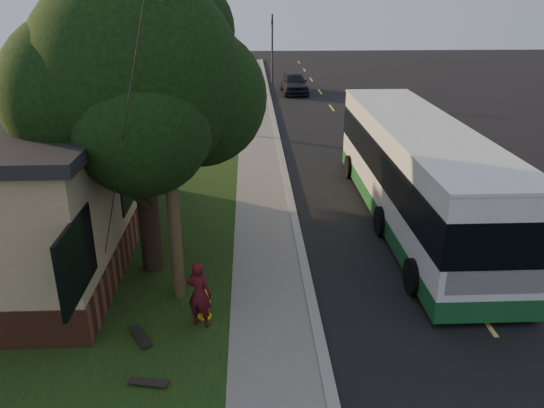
{
  "coord_description": "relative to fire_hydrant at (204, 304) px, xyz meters",
  "views": [
    {
      "loc": [
        -1.48,
        -10.65,
        7.23
      ],
      "look_at": [
        -0.85,
        3.51,
        1.5
      ],
      "focal_mm": 35.0,
      "sensor_mm": 36.0,
      "label": 1
    }
  ],
  "objects": [
    {
      "name": "ground",
      "position": [
        2.6,
        0.0,
        -0.43
      ],
      "size": [
        120.0,
        120.0,
        0.0
      ],
      "primitive_type": "plane",
      "color": "black",
      "rests_on": "ground"
    },
    {
      "name": "road",
      "position": [
        6.6,
        10.0,
        -0.43
      ],
      "size": [
        8.0,
        80.0,
        0.01
      ],
      "primitive_type": "cube",
      "color": "black",
      "rests_on": "ground"
    },
    {
      "name": "curb",
      "position": [
        2.6,
        10.0,
        -0.37
      ],
      "size": [
        0.25,
        80.0,
        0.12
      ],
      "primitive_type": "cube",
      "color": "gray",
      "rests_on": "ground"
    },
    {
      "name": "sidewalk",
      "position": [
        1.6,
        10.0,
        -0.39
      ],
      "size": [
        2.0,
        80.0,
        0.08
      ],
      "primitive_type": "cube",
      "color": "slate",
      "rests_on": "ground"
    },
    {
      "name": "grass_verge",
      "position": [
        -1.9,
        10.0,
        -0.4
      ],
      "size": [
        5.0,
        80.0,
        0.07
      ],
      "primitive_type": "cube",
      "color": "black",
      "rests_on": "ground"
    },
    {
      "name": "fire_hydrant",
      "position": [
        0.0,
        0.0,
        0.0
      ],
      "size": [
        0.32,
        0.32,
        0.74
      ],
      "color": "yellow",
      "rests_on": "grass_verge"
    },
    {
      "name": "utility_pole",
      "position": [
        -0.71,
        0.99,
        4.2
      ],
      "size": [
        2.86,
        3.21,
        9.07
      ],
      "color": "#473321",
      "rests_on": "ground"
    },
    {
      "name": "leafy_tree",
      "position": [
        -1.57,
        2.65,
        4.73
      ],
      "size": [
        6.3,
        6.0,
        7.8
      ],
      "color": "black",
      "rests_on": "grass_verge"
    },
    {
      "name": "bare_tree_near",
      "position": [
        -0.9,
        18.0,
        1.72
      ],
      "size": [
        1.38,
        1.21,
        4.31
      ],
      "color": "black",
      "rests_on": "grass_verge"
    },
    {
      "name": "bare_tree_far",
      "position": [
        -0.4,
        30.0,
        1.57
      ],
      "size": [
        1.38,
        1.21,
        4.03
      ],
      "color": "black",
      "rests_on": "grass_verge"
    },
    {
      "name": "traffic_signal",
      "position": [
        3.1,
        34.0,
        2.73
      ],
      "size": [
        0.18,
        0.22,
        5.5
      ],
      "color": "#2D2D30",
      "rests_on": "ground"
    },
    {
      "name": "transit_bus",
      "position": [
        6.53,
        5.48,
        1.35
      ],
      "size": [
        2.86,
        12.39,
        3.35
      ],
      "color": "silver",
      "rests_on": "ground"
    },
    {
      "name": "skateboarder",
      "position": [
        -0.06,
        -0.3,
        0.45
      ],
      "size": [
        0.69,
        0.57,
        1.63
      ],
      "primitive_type": "imported",
      "rotation": [
        0.0,
        0.0,
        2.78
      ],
      "color": "#490E14",
      "rests_on": "grass_verge"
    },
    {
      "name": "skateboard_main",
      "position": [
        -1.35,
        -0.78,
        -0.3
      ],
      "size": [
        0.65,
        0.9,
        0.09
      ],
      "color": "black",
      "rests_on": "grass_verge"
    },
    {
      "name": "skateboard_spare",
      "position": [
        -0.93,
        -2.28,
        -0.31
      ],
      "size": [
        0.81,
        0.35,
        0.07
      ],
      "color": "black",
      "rests_on": "grass_verge"
    },
    {
      "name": "dumpster",
      "position": [
        -5.36,
        7.42,
        0.32
      ],
      "size": [
        1.85,
        1.59,
        1.42
      ],
      "color": "#12301D",
      "rests_on": "building_lot"
    },
    {
      "name": "distant_car",
      "position": [
        4.56,
        29.6,
        0.34
      ],
      "size": [
        2.01,
        4.63,
        1.55
      ],
      "primitive_type": "imported",
      "rotation": [
        0.0,
        0.0,
        0.04
      ],
      "color": "black",
      "rests_on": "ground"
    }
  ]
}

